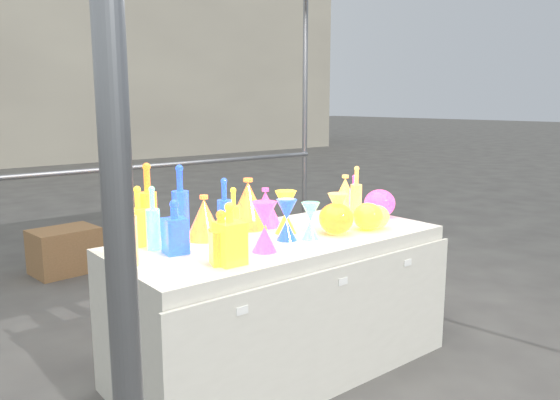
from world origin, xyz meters
TOP-DOWN VIEW (x-y plane):
  - ground at (0.00, 0.00)m, footprint 80.00×80.00m
  - display_table at (0.00, -0.01)m, footprint 1.84×0.83m
  - background_building at (4.00, 14.00)m, footprint 14.00×6.00m
  - cardboard_box_closed at (-0.37, 2.52)m, footprint 0.57×0.44m
  - cardboard_box_flat at (0.85, 2.71)m, footprint 0.89×0.72m
  - bottle_0 at (-0.67, 0.29)m, footprint 0.10×0.10m
  - bottle_1 at (-0.40, 0.35)m, footprint 0.12×0.12m
  - bottle_2 at (-0.61, 0.31)m, footprint 0.10×0.10m
  - bottle_4 at (-0.85, 0.01)m, footprint 0.09×0.09m
  - bottle_5 at (-0.64, 0.19)m, footprint 0.07×0.07m
  - bottle_6 at (-0.20, 0.14)m, footprint 0.09×0.09m
  - bottle_7 at (-0.24, 0.17)m, footprint 0.09×0.09m
  - decanter_0 at (-0.49, -0.25)m, footprint 0.12×0.12m
  - decanter_1 at (-0.52, -0.23)m, footprint 0.12×0.12m
  - decanter_2 at (-0.59, 0.06)m, footprint 0.12×0.12m
  - hourglass_1 at (-0.24, -0.18)m, footprint 0.13×0.13m
  - hourglass_2 at (0.30, -0.13)m, footprint 0.15×0.15m
  - hourglass_3 at (0.09, -0.14)m, footprint 0.10×0.10m
  - hourglass_4 at (0.07, 0.04)m, footprint 0.15×0.15m
  - hourglass_5 at (-0.02, -0.08)m, footprint 0.13×0.13m
  - globe_0 at (0.49, -0.19)m, footprint 0.19×0.19m
  - globe_1 at (0.55, -0.19)m, footprint 0.19×0.19m
  - globe_2 at (0.28, -0.14)m, footprint 0.21×0.21m
  - globe_3 at (0.81, 0.00)m, footprint 0.23×0.23m
  - lampshade_0 at (-0.34, 0.21)m, footprint 0.22×0.22m
  - lampshade_1 at (-0.01, 0.28)m, footprint 0.25×0.25m
  - lampshade_2 at (0.09, 0.25)m, footprint 0.20×0.20m
  - lampshade_3 at (0.78, 0.28)m, footprint 0.23×0.23m
  - bottle_10 at (0.77, 0.20)m, footprint 0.06×0.06m
  - bottle_11 at (0.71, 0.11)m, footprint 0.08×0.08m

SIDE VIEW (x-z plane):
  - ground at x=0.00m, z-range 0.00..0.00m
  - cardboard_box_flat at x=0.85m, z-range 0.00..0.07m
  - cardboard_box_closed at x=-0.37m, z-range 0.00..0.39m
  - display_table at x=0.00m, z-range 0.00..0.75m
  - globe_1 at x=0.55m, z-range 0.75..0.87m
  - globe_0 at x=0.49m, z-range 0.75..0.89m
  - globe_2 at x=0.28m, z-range 0.75..0.90m
  - globe_3 at x=0.81m, z-range 0.75..0.91m
  - hourglass_3 at x=0.09m, z-range 0.75..0.95m
  - hourglass_5 at x=-0.02m, z-range 0.75..0.97m
  - hourglass_2 at x=0.30m, z-range 0.75..0.97m
  - lampshade_2 at x=0.09m, z-range 0.75..0.98m
  - lampshade_0 at x=-0.34m, z-range 0.75..0.99m
  - hourglass_4 at x=0.07m, z-range 0.75..0.99m
  - lampshade_3 at x=0.78m, z-range 0.75..0.99m
  - hourglass_1 at x=-0.24m, z-range 0.75..0.99m
  - decanter_1 at x=-0.52m, z-range 0.75..1.00m
  - bottle_10 at x=0.77m, z-range 0.75..1.00m
  - decanter_2 at x=-0.59m, z-range 0.75..1.01m
  - bottle_6 at x=-0.20m, z-range 0.75..1.02m
  - decanter_0 at x=-0.49m, z-range 0.75..1.03m
  - lampshade_1 at x=-0.01m, z-range 0.75..1.04m
  - bottle_0 at x=-0.67m, z-range 0.75..1.06m
  - bottle_5 at x=-0.64m, z-range 0.75..1.06m
  - bottle_11 at x=0.71m, z-range 0.75..1.07m
  - bottle_7 at x=-0.24m, z-range 0.75..1.07m
  - bottle_4 at x=-0.85m, z-range 0.75..1.10m
  - bottle_1 at x=-0.40m, z-range 0.75..1.14m
  - bottle_2 at x=-0.61m, z-range 0.75..1.16m
  - background_building at x=4.00m, z-range 0.00..6.00m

